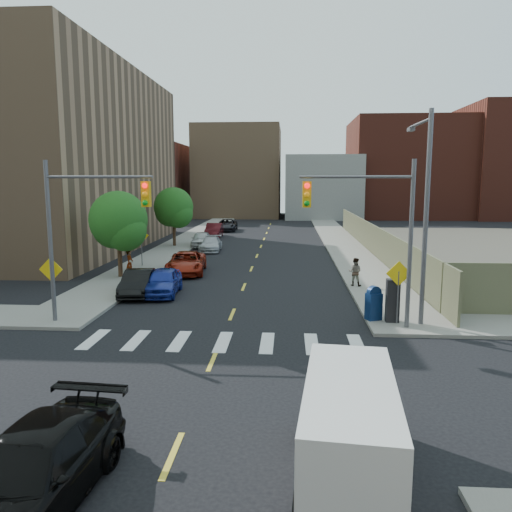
# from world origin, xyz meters

# --- Properties ---
(ground) EXTENTS (160.00, 160.00, 0.00)m
(ground) POSITION_xyz_m (0.00, 0.00, 0.00)
(ground) COLOR black
(ground) RESTS_ON ground
(sidewalk_nw) EXTENTS (3.50, 73.00, 0.15)m
(sidewalk_nw) POSITION_xyz_m (-7.75, 41.50, 0.07)
(sidewalk_nw) COLOR gray
(sidewalk_nw) RESTS_ON ground
(sidewalk_ne) EXTENTS (3.50, 73.00, 0.15)m
(sidewalk_ne) POSITION_xyz_m (7.75, 41.50, 0.07)
(sidewalk_ne) COLOR gray
(sidewalk_ne) RESTS_ON ground
(fence_north) EXTENTS (0.12, 44.00, 2.50)m
(fence_north) POSITION_xyz_m (9.60, 28.00, 1.25)
(fence_north) COLOR #6E704E
(fence_north) RESTS_ON ground
(building_nw) EXTENTS (22.00, 30.00, 16.00)m
(building_nw) POSITION_xyz_m (-22.00, 30.00, 8.00)
(building_nw) COLOR #8C6B4C
(building_nw) RESTS_ON ground
(bg_bldg_west) EXTENTS (14.00, 18.00, 12.00)m
(bg_bldg_west) POSITION_xyz_m (-22.00, 70.00, 6.00)
(bg_bldg_west) COLOR #592319
(bg_bldg_west) RESTS_ON ground
(bg_bldg_midwest) EXTENTS (14.00, 16.00, 15.00)m
(bg_bldg_midwest) POSITION_xyz_m (-6.00, 72.00, 7.50)
(bg_bldg_midwest) COLOR #8C6B4C
(bg_bldg_midwest) RESTS_ON ground
(bg_bldg_center) EXTENTS (12.00, 16.00, 10.00)m
(bg_bldg_center) POSITION_xyz_m (8.00, 70.00, 5.00)
(bg_bldg_center) COLOR gray
(bg_bldg_center) RESTS_ON ground
(bg_bldg_east) EXTENTS (18.00, 18.00, 16.00)m
(bg_bldg_east) POSITION_xyz_m (22.00, 72.00, 8.00)
(bg_bldg_east) COLOR #592319
(bg_bldg_east) RESTS_ON ground
(bg_bldg_fareast) EXTENTS (14.00, 16.00, 18.00)m
(bg_bldg_fareast) POSITION_xyz_m (38.00, 70.00, 9.00)
(bg_bldg_fareast) COLOR #592319
(bg_bldg_fareast) RESTS_ON ground
(signal_nw) EXTENTS (4.59, 0.30, 7.00)m
(signal_nw) POSITION_xyz_m (-5.98, 6.00, 4.53)
(signal_nw) COLOR #59595E
(signal_nw) RESTS_ON ground
(signal_ne) EXTENTS (4.59, 0.30, 7.00)m
(signal_ne) POSITION_xyz_m (5.98, 6.00, 4.53)
(signal_ne) COLOR #59595E
(signal_ne) RESTS_ON ground
(streetlight_ne) EXTENTS (0.25, 3.70, 9.00)m
(streetlight_ne) POSITION_xyz_m (8.20, 6.90, 5.22)
(streetlight_ne) COLOR #59595E
(streetlight_ne) RESTS_ON ground
(warn_sign_nw) EXTENTS (1.06, 0.06, 2.83)m
(warn_sign_nw) POSITION_xyz_m (-7.80, 6.50, 1.99)
(warn_sign_nw) COLOR #59595E
(warn_sign_nw) RESTS_ON ground
(warn_sign_ne) EXTENTS (1.06, 0.06, 2.83)m
(warn_sign_ne) POSITION_xyz_m (7.20, 6.50, 1.99)
(warn_sign_ne) COLOR #59595E
(warn_sign_ne) RESTS_ON ground
(warn_sign_midwest) EXTENTS (1.06, 0.06, 2.83)m
(warn_sign_midwest) POSITION_xyz_m (-7.80, 20.00, 1.99)
(warn_sign_midwest) COLOR #59595E
(warn_sign_midwest) RESTS_ON ground
(tree_west_near) EXTENTS (3.66, 3.64, 5.52)m
(tree_west_near) POSITION_xyz_m (-8.00, 16.05, 3.48)
(tree_west_near) COLOR #332114
(tree_west_near) RESTS_ON ground
(tree_west_far) EXTENTS (3.66, 3.64, 5.52)m
(tree_west_far) POSITION_xyz_m (-8.00, 31.05, 3.48)
(tree_west_far) COLOR #332114
(tree_west_far) RESTS_ON ground
(parked_car_blue) EXTENTS (1.95, 4.33, 1.44)m
(parked_car_blue) POSITION_xyz_m (-4.20, 11.78, 0.72)
(parked_car_blue) COLOR navy
(parked_car_blue) RESTS_ON ground
(parked_car_black) EXTENTS (1.84, 4.27, 1.37)m
(parked_car_black) POSITION_xyz_m (-5.50, 11.56, 0.68)
(parked_car_black) COLOR black
(parked_car_black) RESTS_ON ground
(parked_car_red) EXTENTS (2.87, 5.37, 1.44)m
(parked_car_red) POSITION_xyz_m (-4.20, 18.01, 0.72)
(parked_car_red) COLOR maroon
(parked_car_red) RESTS_ON ground
(parked_car_silver) EXTENTS (1.89, 4.33, 1.24)m
(parked_car_silver) POSITION_xyz_m (-4.20, 28.59, 0.62)
(parked_car_silver) COLOR #AFB1B7
(parked_car_silver) RESTS_ON ground
(parked_car_white) EXTENTS (1.98, 4.33, 1.44)m
(parked_car_white) POSITION_xyz_m (-5.50, 31.16, 0.72)
(parked_car_white) COLOR silver
(parked_car_white) RESTS_ON ground
(parked_car_maroon) EXTENTS (1.76, 4.67, 1.52)m
(parked_car_maroon) POSITION_xyz_m (-5.50, 39.14, 0.76)
(parked_car_maroon) COLOR #410D11
(parked_car_maroon) RESTS_ON ground
(parked_car_grey) EXTENTS (2.46, 5.14, 1.41)m
(parked_car_grey) POSITION_xyz_m (-4.99, 46.17, 0.71)
(parked_car_grey) COLOR black
(parked_car_grey) RESTS_ON ground
(black_sedan) EXTENTS (2.49, 5.31, 1.50)m
(black_sedan) POSITION_xyz_m (-2.20, -6.00, 0.75)
(black_sedan) COLOR black
(black_sedan) RESTS_ON ground
(cargo_van) EXTENTS (2.36, 4.88, 2.16)m
(cargo_van) POSITION_xyz_m (3.87, -4.58, 1.13)
(cargo_van) COLOR silver
(cargo_van) RESTS_ON ground
(mailbox) EXTENTS (0.75, 0.68, 1.50)m
(mailbox) POSITION_xyz_m (6.30, 7.02, 0.88)
(mailbox) COLOR navy
(mailbox) RESTS_ON sidewalk_ne
(payphone) EXTENTS (0.56, 0.46, 1.85)m
(payphone) POSITION_xyz_m (7.05, 6.77, 1.07)
(payphone) COLOR black
(payphone) RESTS_ON sidewalk_ne
(pedestrian_west) EXTENTS (0.42, 0.64, 1.73)m
(pedestrian_west) POSITION_xyz_m (-7.31, 15.78, 1.01)
(pedestrian_west) COLOR gray
(pedestrian_west) RESTS_ON sidewalk_nw
(pedestrian_east) EXTENTS (0.93, 0.82, 1.61)m
(pedestrian_east) POSITION_xyz_m (6.41, 14.12, 0.96)
(pedestrian_east) COLOR gray
(pedestrian_east) RESTS_ON sidewalk_ne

